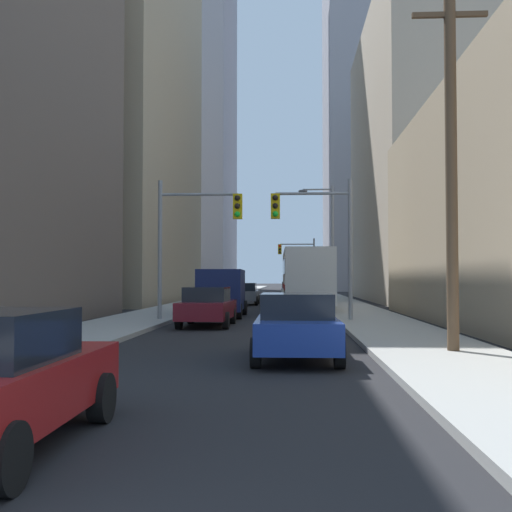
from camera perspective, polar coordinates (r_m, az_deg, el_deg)
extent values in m
cube|color=#9E9E99|center=(52.74, -3.96, -3.97)|extent=(3.27, 160.00, 0.15)
cube|color=#9E9E99|center=(52.45, 7.04, -3.97)|extent=(3.27, 160.00, 0.15)
cube|color=silver|center=(35.78, 4.59, -1.90)|extent=(2.74, 11.55, 2.90)
cube|color=black|center=(35.78, 2.57, -1.06)|extent=(0.25, 10.58, 0.80)
cube|color=red|center=(35.78, 2.56, -2.83)|extent=(0.24, 10.58, 0.28)
cylinder|color=black|center=(39.82, 2.75, -4.00)|extent=(0.32, 1.00, 1.00)
cylinder|color=black|center=(39.87, 6.14, -3.99)|extent=(0.32, 1.00, 1.00)
cylinder|color=black|center=(32.58, 2.66, -4.44)|extent=(0.32, 1.00, 1.00)
cylinder|color=black|center=(32.64, 6.80, -4.42)|extent=(0.32, 1.00, 1.00)
cube|color=#141E4C|center=(29.74, -3.14, -3.11)|extent=(2.18, 5.27, 1.90)
cube|color=black|center=(32.32, -2.63, -2.28)|extent=(1.76, 0.08, 0.60)
cylinder|color=black|center=(31.54, -4.55, -4.77)|extent=(0.24, 0.72, 0.72)
cylinder|color=black|center=(31.34, -1.06, -4.79)|extent=(0.24, 0.72, 0.72)
cylinder|color=black|center=(28.25, -5.46, -5.09)|extent=(0.24, 0.72, 0.72)
cylinder|color=black|center=(28.02, -1.56, -5.12)|extent=(0.24, 0.72, 0.72)
cylinder|color=black|center=(8.44, -14.06, -12.57)|extent=(0.22, 0.64, 0.64)
cylinder|color=black|center=(5.99, -22.04, -16.91)|extent=(0.22, 0.64, 0.64)
cube|color=navy|center=(14.24, 3.78, -6.97)|extent=(1.83, 4.21, 0.65)
cube|color=black|center=(14.05, 3.78, -4.58)|extent=(1.60, 1.91, 0.55)
cylinder|color=black|center=(15.62, 0.53, -7.73)|extent=(0.22, 0.64, 0.64)
cylinder|color=black|center=(15.64, 6.92, -7.71)|extent=(0.22, 0.64, 0.64)
cylinder|color=black|center=(12.95, -0.02, -8.91)|extent=(0.22, 0.64, 0.64)
cylinder|color=black|center=(12.97, 7.71, -8.88)|extent=(0.22, 0.64, 0.64)
cube|color=maroon|center=(24.01, -4.51, -4.95)|extent=(1.91, 4.25, 0.65)
cube|color=black|center=(23.83, -4.56, -3.53)|extent=(1.63, 1.94, 0.55)
cylinder|color=black|center=(25.48, -6.04, -5.51)|extent=(0.22, 0.64, 0.64)
cylinder|color=black|center=(25.26, -2.15, -5.55)|extent=(0.22, 0.64, 0.64)
cylinder|color=black|center=(22.83, -7.13, -5.91)|extent=(0.22, 0.64, 0.64)
cylinder|color=black|center=(22.59, -2.79, -5.96)|extent=(0.22, 0.64, 0.64)
cube|color=slate|center=(43.04, -1.04, -3.66)|extent=(1.80, 4.20, 0.65)
cube|color=black|center=(42.88, -1.06, -2.86)|extent=(1.59, 1.90, 0.55)
cylinder|color=black|center=(44.46, -2.03, -4.03)|extent=(0.22, 0.64, 0.64)
cylinder|color=black|center=(44.34, 0.20, -4.03)|extent=(0.22, 0.64, 0.64)
cylinder|color=black|center=(41.79, -2.36, -4.15)|extent=(0.22, 0.64, 0.64)
cylinder|color=black|center=(41.66, 0.01, -4.16)|extent=(0.22, 0.64, 0.64)
cube|color=#B7BABF|center=(55.33, 3.24, -3.29)|extent=(1.87, 4.23, 0.65)
cube|color=black|center=(55.17, 3.24, -2.67)|extent=(1.61, 1.93, 0.55)
cylinder|color=black|center=(56.68, 2.37, -3.59)|extent=(0.22, 0.64, 0.64)
cylinder|color=black|center=(56.69, 4.12, -3.59)|extent=(0.22, 0.64, 0.64)
cylinder|color=black|center=(54.00, 2.33, -3.67)|extent=(0.22, 0.64, 0.64)
cylinder|color=black|center=(54.00, 4.16, -3.67)|extent=(0.22, 0.64, 0.64)
cylinder|color=gray|center=(26.42, -8.84, 0.44)|extent=(0.18, 0.18, 6.00)
cylinder|color=gray|center=(26.34, -5.29, 5.68)|extent=(3.29, 0.12, 0.12)
cube|color=gold|center=(26.09, -1.70, 4.58)|extent=(0.38, 0.30, 1.05)
sphere|color=black|center=(25.96, -1.73, 5.37)|extent=(0.24, 0.24, 0.24)
sphere|color=black|center=(25.92, -1.73, 4.63)|extent=(0.24, 0.24, 0.24)
sphere|color=#19D833|center=(25.88, -1.74, 3.88)|extent=(0.24, 0.24, 0.24)
cylinder|color=gray|center=(25.97, 8.69, 0.49)|extent=(0.18, 0.18, 6.00)
cylinder|color=gray|center=(26.08, 5.24, 5.76)|extent=(3.11, 0.12, 0.12)
cube|color=gold|center=(26.00, 1.80, 4.61)|extent=(0.38, 0.30, 1.05)
sphere|color=black|center=(25.88, 1.79, 5.40)|extent=(0.24, 0.24, 0.24)
sphere|color=black|center=(25.83, 1.79, 4.65)|extent=(0.24, 0.24, 0.24)
sphere|color=#19D833|center=(25.80, 1.79, 3.90)|extent=(0.24, 0.24, 0.24)
cylinder|color=gray|center=(64.84, 5.37, -1.02)|extent=(0.18, 0.18, 6.00)
cylinder|color=gray|center=(64.89, 3.79, 1.10)|extent=(3.58, 0.12, 0.12)
cube|color=gold|center=(64.86, 2.21, 0.63)|extent=(0.38, 0.30, 1.05)
sphere|color=red|center=(64.71, 2.20, 0.94)|extent=(0.24, 0.24, 0.24)
sphere|color=black|center=(64.69, 2.20, 0.64)|extent=(0.24, 0.24, 0.24)
sphere|color=black|center=(64.68, 2.20, 0.34)|extent=(0.24, 0.24, 0.24)
cylinder|color=brown|center=(15.72, 17.55, 8.86)|extent=(0.28, 0.28, 9.63)
cube|color=brown|center=(16.70, 17.42, 20.46)|extent=(1.80, 0.12, 0.12)
cylinder|color=gray|center=(38.05, 7.08, 0.82)|extent=(0.16, 0.16, 7.50)
cylinder|color=gray|center=(38.34, 5.70, 6.12)|extent=(1.81, 0.10, 0.10)
ellipsoid|color=#4C4C51|center=(38.29, 4.35, 5.98)|extent=(0.56, 0.32, 0.20)
cube|color=tan|center=(55.22, -20.72, 14.43)|extent=(25.69, 24.31, 34.79)
cube|color=#93939E|center=(101.85, -7.31, 17.37)|extent=(17.00, 21.79, 71.33)
cube|color=#B7A893|center=(55.05, 22.34, 8.39)|extent=(23.19, 25.71, 23.37)
cube|color=#93939E|center=(97.62, 11.68, 14.20)|extent=(17.29, 19.30, 58.17)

